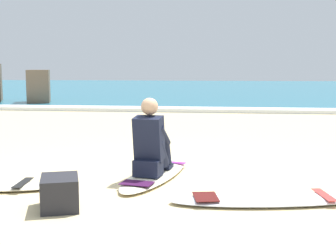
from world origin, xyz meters
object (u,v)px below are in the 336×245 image
at_px(surfboard_main, 156,174).
at_px(beach_bag, 60,193).
at_px(surfboard_spare_far, 269,199).
at_px(surfer_seated, 151,145).

relative_size(surfboard_main, beach_bag, 4.33).
bearing_deg(surfboard_spare_far, surfer_seated, 148.83).
relative_size(surfboard_spare_far, beach_bag, 4.44).
height_order(surfboard_main, beach_bag, beach_bag).
bearing_deg(surfboard_main, beach_bag, -117.73).
xyz_separation_m(surfboard_main, surfboard_spare_far, (1.33, -0.98, -0.00)).
bearing_deg(beach_bag, surfboard_spare_far, 12.12).
bearing_deg(beach_bag, surfer_seated, 60.68).
bearing_deg(beach_bag, surfboard_main, 62.27).
height_order(surfboard_main, surfboard_spare_far, same).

